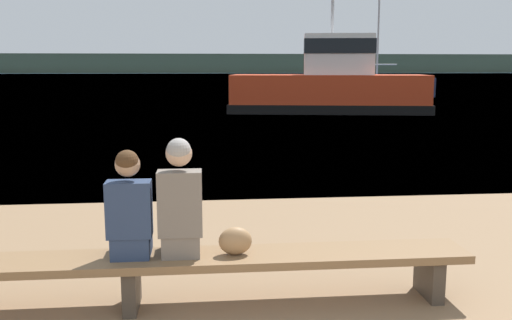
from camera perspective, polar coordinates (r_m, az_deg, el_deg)
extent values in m
plane|color=teal|center=(128.96, -5.55, 8.42)|extent=(240.00, 240.00, 0.00)
cube|color=#384233|center=(178.04, -5.63, 9.59)|extent=(600.00, 12.00, 5.64)
cube|color=brown|center=(5.20, -12.41, -9.88)|extent=(6.06, 0.55, 0.07)
cube|color=#42382D|center=(5.66, 16.92, -11.00)|extent=(0.12, 0.46, 0.40)
cube|color=#42382D|center=(5.29, -12.32, -12.29)|extent=(0.12, 0.46, 0.40)
cube|color=navy|center=(5.24, -12.31, -8.18)|extent=(0.33, 0.41, 0.20)
cube|color=navy|center=(5.05, -12.57, -4.81)|extent=(0.38, 0.22, 0.49)
sphere|color=tan|center=(4.97, -12.73, -0.42)|extent=(0.22, 0.22, 0.22)
sphere|color=#472D19|center=(4.95, -12.77, -0.15)|extent=(0.20, 0.20, 0.20)
cube|color=#70665B|center=(5.21, -7.48, -8.15)|extent=(0.33, 0.41, 0.20)
cube|color=#70665B|center=(5.00, -7.61, -4.31)|extent=(0.38, 0.22, 0.57)
sphere|color=tan|center=(4.92, -7.72, 0.67)|extent=(0.23, 0.23, 0.23)
sphere|color=gray|center=(4.90, -7.74, 0.97)|extent=(0.21, 0.21, 0.21)
ellipsoid|color=#9E754C|center=(5.11, -2.09, -8.09)|extent=(0.30, 0.17, 0.25)
cube|color=red|center=(26.81, 7.20, 6.62)|extent=(9.30, 4.62, 1.72)
cube|color=black|center=(26.85, 7.17, 5.23)|extent=(9.49, 4.78, 0.41)
cube|color=silver|center=(26.81, 8.25, 10.39)|extent=(3.39, 2.40, 1.83)
cube|color=black|center=(26.82, 8.27, 11.18)|extent=(3.46, 2.47, 0.66)
cylinder|color=#B2B2B7|center=(26.93, 7.68, 15.26)|extent=(0.14, 0.14, 2.72)
cube|color=#1E2847|center=(39.27, 12.36, 7.04)|extent=(7.92, 5.28, 1.31)
cylinder|color=#B7B7BC|center=(39.10, 12.17, 13.50)|extent=(0.12, 0.12, 7.49)
cylinder|color=#B7B7BC|center=(38.99, 12.02, 9.33)|extent=(3.15, 1.41, 0.08)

